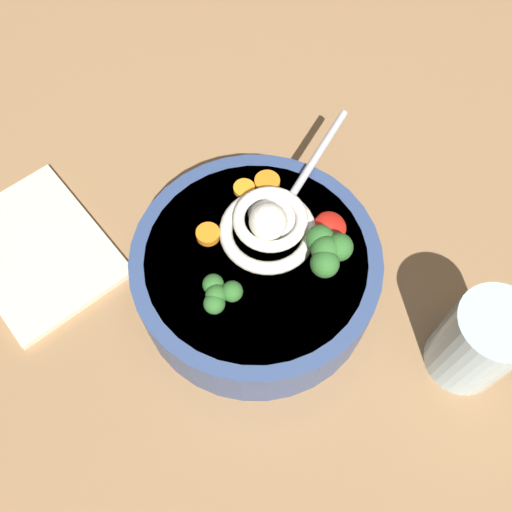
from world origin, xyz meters
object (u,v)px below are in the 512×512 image
Objects in this scene: soup_bowl at (256,272)px; folded_napkin at (37,250)px; drinking_glass at (479,342)px; noodle_pile at (269,225)px; soup_spoon at (284,207)px.

soup_bowl is 1.33× the size of folded_napkin.
drinking_glass reaches higher than folded_napkin.
noodle_pile is 21.59cm from drinking_glass.
soup_bowl is 2.30× the size of drinking_glass.
drinking_glass is 45.19cm from folded_napkin.
soup_bowl is 24.01cm from folded_napkin.
noodle_pile reaches higher than drinking_glass.
folded_napkin is (23.50, 38.31, -4.76)cm from drinking_glass.
noodle_pile is 25.85cm from folded_napkin.
noodle_pile is 0.98× the size of drinking_glass.
soup_bowl is 6.91cm from soup_spoon.
soup_spoon reaches higher than folded_napkin.
folded_napkin is at bearing 63.85° from soup_bowl.
noodle_pile is at bearing -109.82° from folded_napkin.
drinking_glass is 0.58× the size of folded_napkin.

